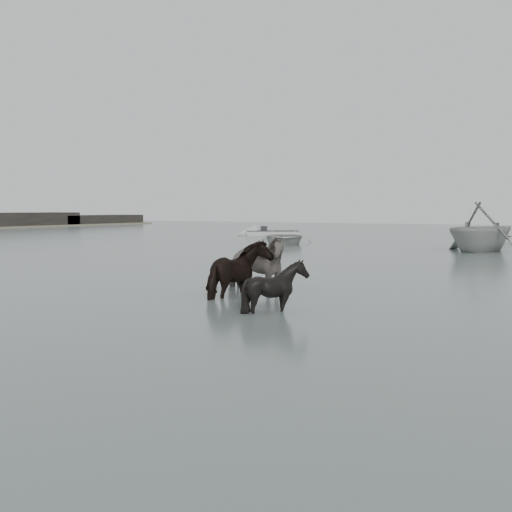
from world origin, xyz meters
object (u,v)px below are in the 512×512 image
object	(u,v)px
pony_pinto	(254,257)
pony_black	(276,280)
rowboat_lead	(283,236)
pony_dark	(241,261)

from	to	relation	value
pony_pinto	pony_black	distance (m)	3.16
rowboat_lead	pony_black	bearing A→B (deg)	-90.09
pony_black	pony_pinto	bearing A→B (deg)	27.39
pony_pinto	rowboat_lead	bearing A→B (deg)	29.44
pony_pinto	pony_black	size ratio (longest dim) A/B	1.54
pony_black	rowboat_lead	xyz separation A→B (m)	(-9.89, 20.25, -0.16)
pony_pinto	pony_black	bearing A→B (deg)	-137.44
pony_dark	rowboat_lead	xyz separation A→B (m)	(-8.17, 18.73, -0.35)
pony_black	rowboat_lead	bearing A→B (deg)	16.10
pony_dark	pony_black	size ratio (longest dim) A/B	1.30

